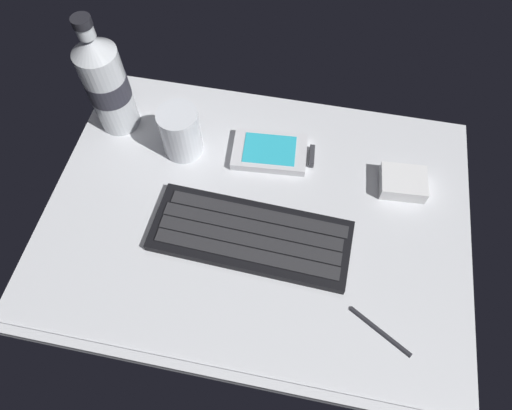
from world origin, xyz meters
The scene contains 7 objects.
ground_plane centered at (0.00, -0.23, -0.99)cm, with size 64.00×48.00×2.80cm.
keyboard centered at (0.38, -3.97, 0.81)cm, with size 29.41×12.13×1.70cm.
handheld_device centered at (0.66, 11.51, 0.73)cm, with size 13.21×8.52×1.50cm.
juice_cup centered at (-14.09, 9.97, 3.91)cm, with size 6.40×6.40×8.50cm.
water_bottle centered at (-26.31, 13.52, 9.01)cm, with size 6.73×6.73×20.80cm.
charger_block centered at (21.46, 9.32, 1.20)cm, with size 7.00×5.60×2.40cm, color white.
stylus_pen centered at (19.54, -14.12, 0.35)cm, with size 0.70×0.70×9.50cm, color #26262B.
Camera 1 is at (6.17, -31.52, 59.76)cm, focal length 31.31 mm.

